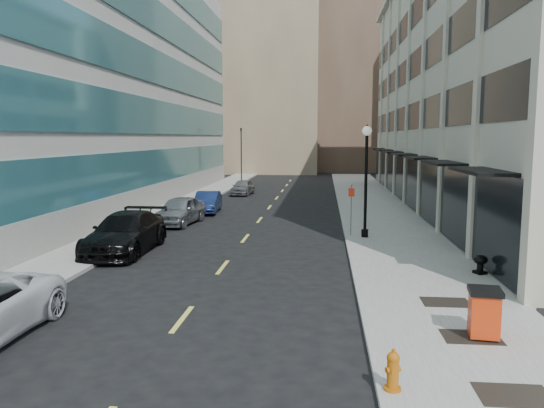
% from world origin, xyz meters
% --- Properties ---
extents(ground, '(160.00, 160.00, 0.00)m').
position_xyz_m(ground, '(0.00, 0.00, 0.00)').
color(ground, black).
rests_on(ground, ground).
extents(sidewalk_right, '(5.00, 80.00, 0.15)m').
position_xyz_m(sidewalk_right, '(7.50, 20.00, 0.07)').
color(sidewalk_right, gray).
rests_on(sidewalk_right, ground).
extents(sidewalk_left, '(3.00, 80.00, 0.15)m').
position_xyz_m(sidewalk_left, '(-6.50, 20.00, 0.07)').
color(sidewalk_left, gray).
rests_on(sidewalk_left, ground).
extents(building_right, '(15.30, 46.50, 18.25)m').
position_xyz_m(building_right, '(16.94, 26.99, 8.99)').
color(building_right, '#B0AA95').
rests_on(building_right, ground).
extents(building_left, '(16.14, 46.00, 20.00)m').
position_xyz_m(building_left, '(-15.95, 27.00, 9.99)').
color(building_left, beige).
rests_on(building_left, ground).
extents(skyline_tan_near, '(14.00, 18.00, 28.00)m').
position_xyz_m(skyline_tan_near, '(-4.00, 68.00, 14.00)').
color(skyline_tan_near, '#928060').
rests_on(skyline_tan_near, ground).
extents(skyline_brown, '(12.00, 16.00, 34.00)m').
position_xyz_m(skyline_brown, '(8.00, 72.00, 17.00)').
color(skyline_brown, brown).
rests_on(skyline_brown, ground).
extents(skyline_tan_far, '(12.00, 14.00, 22.00)m').
position_xyz_m(skyline_tan_far, '(-14.00, 78.00, 11.00)').
color(skyline_tan_far, '#928060').
rests_on(skyline_tan_far, ground).
extents(skyline_stone, '(10.00, 14.00, 20.00)m').
position_xyz_m(skyline_stone, '(18.00, 66.00, 10.00)').
color(skyline_stone, '#B0AA95').
rests_on(skyline_stone, ground).
extents(grate_near, '(1.40, 1.00, 0.01)m').
position_xyz_m(grate_near, '(7.60, -2.00, 0.15)').
color(grate_near, black).
rests_on(grate_near, sidewalk_right).
extents(grate_mid, '(1.40, 1.00, 0.01)m').
position_xyz_m(grate_mid, '(7.60, 1.00, 0.15)').
color(grate_mid, black).
rests_on(grate_mid, sidewalk_right).
extents(grate_far, '(1.40, 1.00, 0.01)m').
position_xyz_m(grate_far, '(7.60, 3.80, 0.15)').
color(grate_far, black).
rests_on(grate_far, sidewalk_right).
extents(road_centerline, '(0.15, 68.20, 0.01)m').
position_xyz_m(road_centerline, '(0.00, 17.00, 0.01)').
color(road_centerline, '#D8CC4C').
rests_on(road_centerline, ground).
extents(traffic_signal, '(0.66, 0.66, 6.98)m').
position_xyz_m(traffic_signal, '(-5.50, 48.00, 5.72)').
color(traffic_signal, black).
rests_on(traffic_signal, ground).
extents(car_black_pickup, '(2.46, 6.01, 1.74)m').
position_xyz_m(car_black_pickup, '(-4.80, 10.31, 0.87)').
color(car_black_pickup, black).
rests_on(car_black_pickup, ground).
extents(car_silver_sedan, '(2.46, 4.98, 1.63)m').
position_xyz_m(car_silver_sedan, '(-4.46, 17.99, 0.82)').
color(car_silver_sedan, gray).
rests_on(car_silver_sedan, ground).
extents(car_blue_sedan, '(1.81, 4.39, 1.41)m').
position_xyz_m(car_blue_sedan, '(-3.89, 22.88, 0.71)').
color(car_blue_sedan, '#14214B').
rests_on(car_blue_sedan, ground).
extents(car_grey_sedan, '(1.95, 4.11, 1.36)m').
position_xyz_m(car_grey_sedan, '(-3.21, 34.14, 0.68)').
color(car_grey_sedan, slate).
rests_on(car_grey_sedan, ground).
extents(fire_hydrant, '(0.34, 0.34, 0.84)m').
position_xyz_m(fire_hydrant, '(5.30, -2.00, 0.56)').
color(fire_hydrant, '#B85C0D').
rests_on(fire_hydrant, sidewalk_right).
extents(trash_bin, '(0.86, 0.91, 1.25)m').
position_xyz_m(trash_bin, '(7.88, 1.00, 0.82)').
color(trash_bin, red).
rests_on(trash_bin, sidewalk_right).
extents(lamppost, '(0.46, 0.46, 5.58)m').
position_xyz_m(lamppost, '(5.97, 14.20, 3.43)').
color(lamppost, black).
rests_on(lamppost, sidewalk_right).
extents(sign_post, '(0.30, 0.08, 2.56)m').
position_xyz_m(sign_post, '(5.30, 14.52, 1.79)').
color(sign_post, slate).
rests_on(sign_post, sidewalk_right).
extents(urn_planter, '(0.50, 0.50, 0.70)m').
position_xyz_m(urn_planter, '(9.60, 7.38, 0.57)').
color(urn_planter, black).
rests_on(urn_planter, sidewalk_right).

